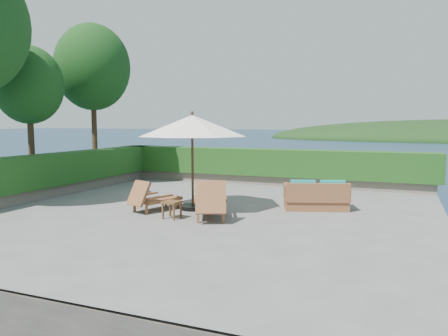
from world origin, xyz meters
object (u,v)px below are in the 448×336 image
at_px(patio_umbrella, 192,127).
at_px(wicker_loveseat, 316,198).
at_px(lounge_left, 153,198).
at_px(lounge_right, 211,202).
at_px(side_table, 172,204).

relative_size(patio_umbrella, wicker_loveseat, 1.70).
xyz_separation_m(lounge_left, wicker_loveseat, (4.03, 1.83, -0.03)).
distance_m(lounge_right, side_table, 0.96).
height_order(lounge_left, side_table, lounge_left).
xyz_separation_m(lounge_left, side_table, (0.94, -0.64, 0.00)).
relative_size(patio_umbrella, side_table, 7.33).
bearing_deg(side_table, lounge_right, 22.27).
relative_size(lounge_right, side_table, 4.27).
height_order(patio_umbrella, wicker_loveseat, patio_umbrella).
height_order(lounge_right, side_table, lounge_right).
bearing_deg(patio_umbrella, lounge_right, -43.33).
distance_m(lounge_left, lounge_right, 1.84).
bearing_deg(side_table, wicker_loveseat, 38.59).
height_order(patio_umbrella, lounge_right, patio_umbrella).
bearing_deg(lounge_right, side_table, 178.32).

